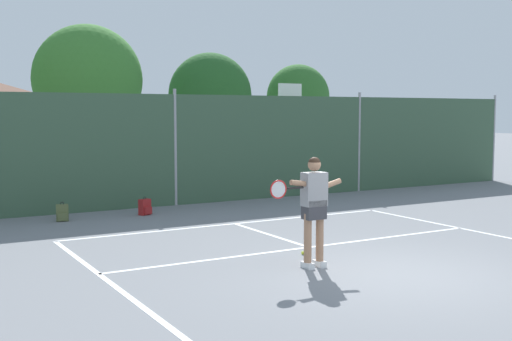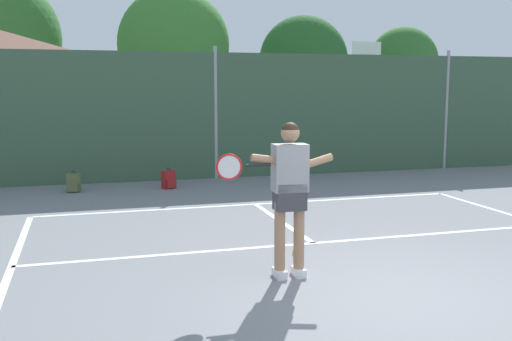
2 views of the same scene
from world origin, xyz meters
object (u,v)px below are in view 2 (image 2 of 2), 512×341
(tennis_player, at_px, (289,186))
(backpack_red, at_px, (169,180))
(basketball_hoop, at_px, (365,85))
(backpack_olive, at_px, (74,183))
(tennis_ball, at_px, (295,252))

(tennis_player, relative_size, backpack_red, 4.01)
(basketball_hoop, bearing_deg, backpack_olive, -161.41)
(tennis_ball, height_order, backpack_red, backpack_red)
(tennis_player, distance_m, backpack_olive, 7.29)
(tennis_ball, distance_m, backpack_olive, 6.57)
(tennis_ball, relative_size, backpack_olive, 0.14)
(tennis_player, xyz_separation_m, tennis_ball, (0.41, 0.89, -1.08))
(basketball_hoop, bearing_deg, backpack_red, -155.16)
(backpack_red, bearing_deg, tennis_ball, -81.25)
(basketball_hoop, xyz_separation_m, backpack_olive, (-8.24, -2.77, -2.12))
(backpack_olive, relative_size, backpack_red, 1.00)
(tennis_ball, relative_size, backpack_red, 0.14)
(backpack_olive, bearing_deg, basketball_hoop, 18.59)
(tennis_player, xyz_separation_m, backpack_red, (-0.48, 6.68, -0.92))
(tennis_player, xyz_separation_m, backpack_olive, (-2.52, 6.77, -0.92))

